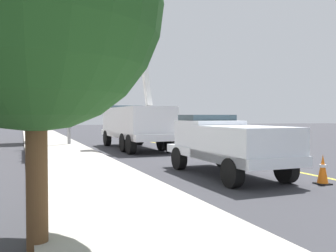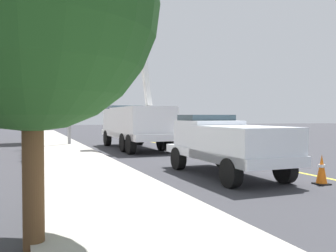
% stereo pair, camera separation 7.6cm
% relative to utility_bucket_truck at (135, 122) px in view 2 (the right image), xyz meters
% --- Properties ---
extents(ground, '(120.00, 120.00, 0.00)m').
position_rel_utility_bucket_truck_xyz_m(ground, '(-2.26, -3.02, -1.62)').
color(ground, '#38383D').
extents(sidewalk_far_side, '(60.07, 9.43, 0.12)m').
position_rel_utility_bucket_truck_xyz_m(sidewalk_far_side, '(-2.97, 4.19, -1.56)').
color(sidewalk_far_side, '#B2ADA3').
rests_on(sidewalk_far_side, ground).
extents(lane_centre_stripe, '(49.78, 5.04, 0.01)m').
position_rel_utility_bucket_truck_xyz_m(lane_centre_stripe, '(-2.26, -3.02, -1.62)').
color(lane_centre_stripe, yellow).
rests_on(lane_centre_stripe, ground).
extents(utility_bucket_truck, '(8.40, 3.29, 7.38)m').
position_rel_utility_bucket_truck_xyz_m(utility_bucket_truck, '(0.00, 0.00, 0.00)').
color(utility_bucket_truck, white).
rests_on(utility_bucket_truck, ground).
extents(service_pickup_truck, '(5.78, 2.64, 2.06)m').
position_rel_utility_bucket_truck_xyz_m(service_pickup_truck, '(-10.63, -1.05, -0.50)').
color(service_pickup_truck, white).
rests_on(service_pickup_truck, ground).
extents(passing_minivan, '(4.96, 2.36, 1.69)m').
position_rel_utility_bucket_truck_xyz_m(passing_minivan, '(8.31, -4.51, -0.65)').
color(passing_minivan, navy).
rests_on(passing_minivan, ground).
extents(traffic_cone_leading, '(0.40, 0.40, 0.89)m').
position_rel_utility_bucket_truck_xyz_m(traffic_cone_leading, '(-12.83, -3.08, -1.18)').
color(traffic_cone_leading, black).
rests_on(traffic_cone_leading, ground).
extents(traffic_cone_mid_front, '(0.40, 0.40, 0.85)m').
position_rel_utility_bucket_truck_xyz_m(traffic_cone_mid_front, '(-5.15, -2.72, -1.20)').
color(traffic_cone_mid_front, black).
rests_on(traffic_cone_mid_front, ground).
extents(traffic_cone_mid_rear, '(0.40, 0.40, 0.82)m').
position_rel_utility_bucket_truck_xyz_m(traffic_cone_mid_rear, '(4.40, -1.29, -1.21)').
color(traffic_cone_mid_rear, black).
rests_on(traffic_cone_mid_rear, ground).
extents(traffic_signal_mast, '(6.35, 0.98, 8.79)m').
position_rel_utility_bucket_truck_xyz_m(traffic_signal_mast, '(1.39, 3.59, 4.51)').
color(traffic_signal_mast, gray).
rests_on(traffic_signal_mast, ground).
extents(street_tree_left, '(3.85, 3.85, 5.64)m').
position_rel_utility_bucket_truck_xyz_m(street_tree_left, '(-15.94, 4.68, 2.08)').
color(street_tree_left, brown).
rests_on(street_tree_left, ground).
extents(street_tree_right, '(3.45, 3.45, 5.99)m').
position_rel_utility_bucket_truck_xyz_m(street_tree_right, '(6.69, 6.09, 2.63)').
color(street_tree_right, brown).
rests_on(street_tree_right, ground).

